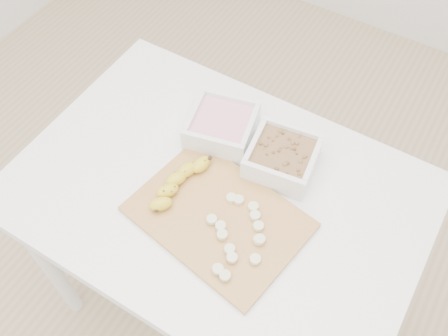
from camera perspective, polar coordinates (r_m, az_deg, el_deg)
The scene contains 7 objects.
ground at distance 1.90m, azimuth -0.48°, elevation -14.78°, with size 3.50×3.50×0.00m, color #C6AD89.
table at distance 1.31m, azimuth -0.68°, elevation -4.84°, with size 1.00×0.70×0.75m.
bowl_yogurt at distance 1.30m, azimuth -0.24°, elevation 4.81°, with size 0.20×0.20×0.08m.
bowl_granola at distance 1.24m, azimuth 6.68°, elevation 1.19°, with size 0.18×0.18×0.08m.
cutting_board at distance 1.18m, azimuth -0.66°, elevation -5.62°, with size 0.39×0.28×0.01m, color tan.
banana at distance 1.21m, azimuth -5.26°, elevation -1.78°, with size 0.05×0.19×0.03m, color gold, non-canonical shape.
banana_slices at distance 1.14m, azimuth 1.62°, elevation -7.53°, with size 0.16×0.21×0.02m.
Camera 1 is at (0.35, -0.55, 1.79)m, focal length 40.00 mm.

